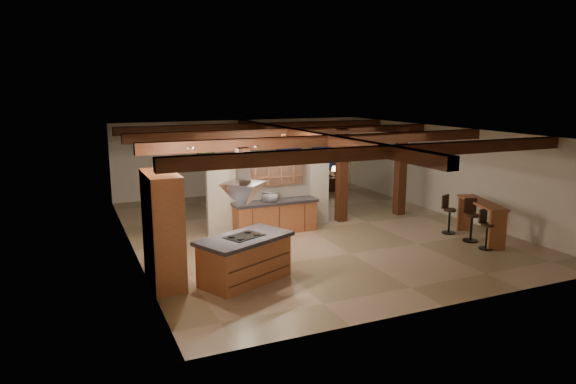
% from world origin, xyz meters
% --- Properties ---
extents(ground, '(12.00, 12.00, 0.00)m').
position_xyz_m(ground, '(0.00, 0.00, 0.00)').
color(ground, tan).
rests_on(ground, ground).
extents(room_walls, '(12.00, 12.00, 12.00)m').
position_xyz_m(room_walls, '(0.00, 0.00, 1.78)').
color(room_walls, beige).
rests_on(room_walls, ground).
extents(ceiling_beams, '(10.00, 12.00, 0.28)m').
position_xyz_m(ceiling_beams, '(0.00, 0.00, 2.76)').
color(ceiling_beams, '#38130E').
rests_on(ceiling_beams, room_walls).
extents(timber_posts, '(2.50, 0.30, 2.90)m').
position_xyz_m(timber_posts, '(2.50, 0.50, 1.76)').
color(timber_posts, '#38130E').
rests_on(timber_posts, ground).
extents(partition_wall, '(3.80, 0.18, 2.20)m').
position_xyz_m(partition_wall, '(-1.00, 0.50, 1.10)').
color(partition_wall, beige).
rests_on(partition_wall, ground).
extents(pantry_cabinet, '(0.67, 1.60, 2.40)m').
position_xyz_m(pantry_cabinet, '(-4.67, -2.60, 1.20)').
color(pantry_cabinet, '#A76235').
rests_on(pantry_cabinet, ground).
extents(back_counter, '(2.50, 0.66, 0.94)m').
position_xyz_m(back_counter, '(-1.00, 0.11, 0.48)').
color(back_counter, '#A76235').
rests_on(back_counter, ground).
extents(upper_display_cabinet, '(1.80, 0.36, 0.95)m').
position_xyz_m(upper_display_cabinet, '(-1.00, 0.31, 1.85)').
color(upper_display_cabinet, '#A76235').
rests_on(upper_display_cabinet, partition_wall).
extents(range_hood, '(1.10, 1.10, 1.40)m').
position_xyz_m(range_hood, '(-3.06, -3.19, 1.78)').
color(range_hood, silver).
rests_on(range_hood, room_walls).
extents(back_windows, '(2.70, 0.07, 1.70)m').
position_xyz_m(back_windows, '(2.80, 5.93, 1.50)').
color(back_windows, '#38130E').
rests_on(back_windows, room_walls).
extents(framed_art, '(0.65, 0.05, 0.85)m').
position_xyz_m(framed_art, '(-1.50, 5.94, 1.70)').
color(framed_art, '#38130E').
rests_on(framed_art, room_walls).
extents(recessed_cans, '(3.16, 2.46, 0.03)m').
position_xyz_m(recessed_cans, '(-2.53, -1.93, 2.87)').
color(recessed_cans, silver).
rests_on(recessed_cans, room_walls).
extents(kitchen_island, '(2.31, 1.84, 1.02)m').
position_xyz_m(kitchen_island, '(-3.06, -3.19, 0.51)').
color(kitchen_island, '#A76235').
rests_on(kitchen_island, ground).
extents(dining_table, '(1.77, 1.12, 0.59)m').
position_xyz_m(dining_table, '(-0.49, 3.11, 0.29)').
color(dining_table, '#39190E').
rests_on(dining_table, ground).
extents(sofa, '(2.01, 0.96, 0.57)m').
position_xyz_m(sofa, '(2.89, 5.01, 0.28)').
color(sofa, black).
rests_on(sofa, ground).
extents(microwave, '(0.51, 0.42, 0.24)m').
position_xyz_m(microwave, '(-1.17, 0.11, 1.06)').
color(microwave, '#BCBDC1').
rests_on(microwave, back_counter).
extents(bar_counter, '(1.10, 2.10, 1.07)m').
position_xyz_m(bar_counter, '(3.90, -2.83, 0.72)').
color(bar_counter, '#A76235').
rests_on(bar_counter, ground).
extents(side_table, '(0.54, 0.54, 0.58)m').
position_xyz_m(side_table, '(3.82, 5.31, 0.29)').
color(side_table, '#38130E').
rests_on(side_table, ground).
extents(table_lamp, '(0.30, 0.30, 0.35)m').
position_xyz_m(table_lamp, '(3.82, 5.31, 0.83)').
color(table_lamp, black).
rests_on(table_lamp, side_table).
extents(bar_stool_a, '(0.36, 0.38, 1.04)m').
position_xyz_m(bar_stool_a, '(3.41, -3.53, 0.53)').
color(bar_stool_a, black).
rests_on(bar_stool_a, ground).
extents(bar_stool_b, '(0.44, 0.45, 1.17)m').
position_xyz_m(bar_stool_b, '(3.56, -2.84, 0.59)').
color(bar_stool_b, black).
rests_on(bar_stool_b, ground).
extents(bar_stool_c, '(0.40, 0.42, 1.10)m').
position_xyz_m(bar_stool_c, '(3.53, -1.96, 0.56)').
color(bar_stool_c, black).
rests_on(bar_stool_c, ground).
extents(dining_chairs, '(2.41, 2.41, 1.29)m').
position_xyz_m(dining_chairs, '(-0.49, 3.11, 0.66)').
color(dining_chairs, '#38130E').
rests_on(dining_chairs, ground).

